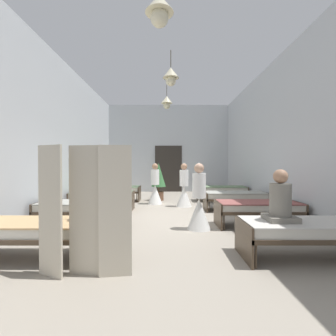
% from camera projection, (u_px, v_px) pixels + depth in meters
% --- Properties ---
extents(ground_plane, '(6.84, 12.66, 0.10)m').
position_uv_depth(ground_plane, '(168.00, 219.00, 6.55)').
color(ground_plane, '#9E9384').
extents(room_shell, '(6.64, 12.26, 4.53)m').
position_uv_depth(room_shell, '(168.00, 139.00, 7.85)').
color(room_shell, silver).
rests_on(room_shell, ground).
extents(bed_left_row_0, '(1.90, 0.84, 0.57)m').
position_uv_depth(bed_left_row_0, '(34.00, 230.00, 3.68)').
color(bed_left_row_0, '#473828').
rests_on(bed_left_row_0, ground).
extents(bed_right_row_0, '(1.90, 0.84, 0.57)m').
position_uv_depth(bed_right_row_0, '(303.00, 230.00, 3.69)').
color(bed_right_row_0, '#473828').
rests_on(bed_right_row_0, ground).
extents(bed_left_row_1, '(1.90, 0.84, 0.57)m').
position_uv_depth(bed_left_row_1, '(79.00, 207.00, 5.58)').
color(bed_left_row_1, '#473828').
rests_on(bed_left_row_1, ground).
extents(bed_right_row_1, '(1.90, 0.84, 0.57)m').
position_uv_depth(bed_right_row_1, '(257.00, 207.00, 5.59)').
color(bed_right_row_1, '#473828').
rests_on(bed_right_row_1, ground).
extents(bed_left_row_2, '(1.90, 0.84, 0.57)m').
position_uv_depth(bed_left_row_2, '(102.00, 196.00, 7.48)').
color(bed_left_row_2, '#473828').
rests_on(bed_left_row_2, ground).
extents(bed_right_row_2, '(1.90, 0.84, 0.57)m').
position_uv_depth(bed_right_row_2, '(234.00, 196.00, 7.49)').
color(bed_right_row_2, '#473828').
rests_on(bed_right_row_2, ground).
extents(bed_left_row_3, '(1.90, 0.84, 0.57)m').
position_uv_depth(bed_left_row_3, '(115.00, 190.00, 9.38)').
color(bed_left_row_3, '#473828').
rests_on(bed_left_row_3, ground).
extents(bed_right_row_3, '(1.90, 0.84, 0.57)m').
position_uv_depth(bed_right_row_3, '(221.00, 190.00, 9.39)').
color(bed_right_row_3, '#473828').
rests_on(bed_right_row_3, ground).
extents(nurse_near_aisle, '(0.52, 0.52, 1.49)m').
position_uv_depth(nurse_near_aisle, '(154.00, 189.00, 8.68)').
color(nurse_near_aisle, white).
rests_on(nurse_near_aisle, ground).
extents(nurse_mid_aisle, '(0.52, 0.52, 1.49)m').
position_uv_depth(nurse_mid_aisle, '(183.00, 191.00, 8.16)').
color(nurse_mid_aisle, white).
rests_on(nurse_mid_aisle, ground).
extents(nurse_far_aisle, '(0.52, 0.52, 1.49)m').
position_uv_depth(nurse_far_aisle, '(198.00, 205.00, 5.34)').
color(nurse_far_aisle, white).
rests_on(nurse_far_aisle, ground).
extents(patient_seated_primary, '(0.44, 0.44, 0.80)m').
position_uv_depth(patient_seated_primary, '(280.00, 202.00, 3.72)').
color(patient_seated_primary, slate).
rests_on(patient_seated_primary, bed_right_row_0).
extents(potted_plant, '(0.57, 0.57, 1.49)m').
position_uv_depth(potted_plant, '(158.00, 178.00, 9.52)').
color(potted_plant, brown).
rests_on(potted_plant, ground).
extents(privacy_screen, '(1.24, 0.22, 1.70)m').
position_uv_depth(privacy_screen, '(83.00, 211.00, 3.10)').
color(privacy_screen, '#BCB29E').
rests_on(privacy_screen, ground).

